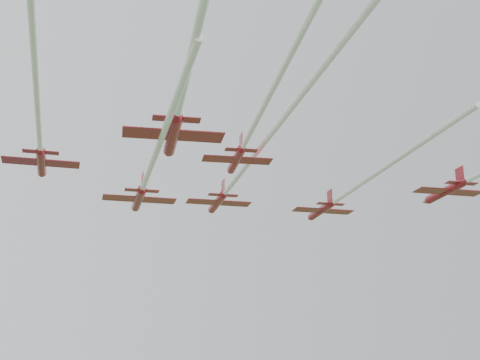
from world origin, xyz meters
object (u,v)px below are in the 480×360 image
jet_row2_left (148,175)px  jet_row4_left (189,68)px  jet_row3_mid (269,97)px  jet_row2_right (347,193)px  jet_lead (243,169)px  jet_row3_left (39,127)px

jet_row2_left → jet_row4_left: jet_row4_left is taller
jet_row2_left → jet_row3_mid: 20.43m
jet_row2_left → jet_row2_right: 24.61m
jet_lead → jet_row3_left: bearing=-142.0°
jet_row2_left → jet_row3_mid: jet_row3_mid is taller
jet_row3_mid → jet_row4_left: bearing=-131.5°
jet_row2_right → jet_row3_mid: 26.40m
jet_lead → jet_row3_mid: bearing=-98.2°
jet_row2_left → jet_row4_left: size_ratio=0.83×
jet_lead → jet_row4_left: size_ratio=1.12×
jet_row3_left → jet_lead: bearing=36.1°
jet_lead → jet_row3_mid: (-10.77, -22.73, -1.27)m
jet_lead → jet_row3_mid: jet_lead is taller
jet_lead → jet_row2_right: jet_lead is taller
jet_row2_left → jet_row4_left: (-7.49, -25.61, 0.21)m
jet_row3_mid → jet_row3_left: bearing=164.4°
jet_row4_left → jet_row3_left: bearing=129.5°
jet_lead → jet_row3_left: jet_lead is taller
jet_row3_mid → jet_row4_left: jet_row3_mid is taller
jet_row2_left → jet_row4_left: bearing=-89.7°
jet_row4_left → jet_row2_right: bearing=53.7°
jet_row2_right → jet_row4_left: 38.08m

